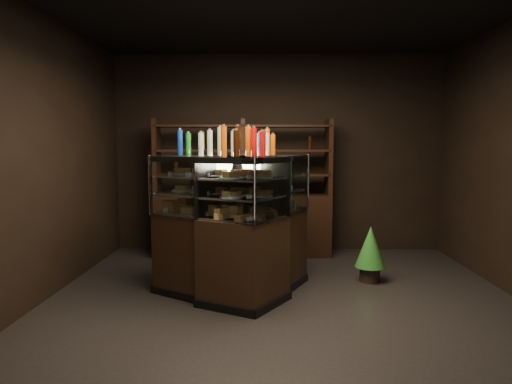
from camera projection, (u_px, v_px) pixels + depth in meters
ground at (283, 304)px, 4.71m from camera, size 5.00×5.00×0.00m
room_shell at (284, 114)px, 4.51m from camera, size 5.02×5.02×3.01m
display_case at (238, 249)px, 4.95m from camera, size 1.79×1.56×1.53m
food_display at (238, 188)px, 4.88m from camera, size 1.35×1.23×0.47m
bottles_top at (237, 143)px, 4.83m from camera, size 1.18×1.09×0.30m
potted_conifer at (370, 246)px, 5.43m from camera, size 0.36×0.36×0.76m
back_shelving at (243, 215)px, 6.70m from camera, size 2.58×0.54×2.00m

